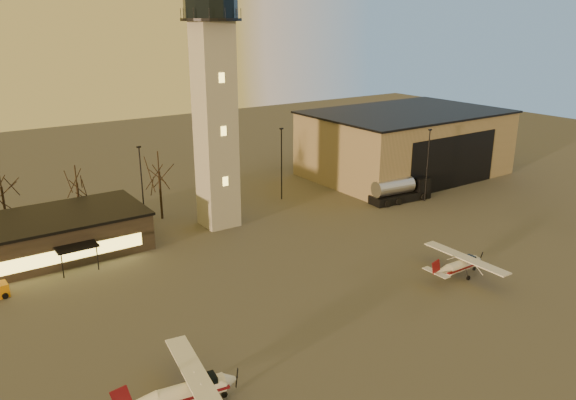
{
  "coord_description": "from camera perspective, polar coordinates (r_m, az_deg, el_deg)",
  "views": [
    {
      "loc": [
        -29.9,
        -28.5,
        24.32
      ],
      "look_at": [
        -1.36,
        13.0,
        7.95
      ],
      "focal_mm": 35.0,
      "sensor_mm": 36.0,
      "label": 1
    }
  ],
  "objects": [
    {
      "name": "ground",
      "position": [
        47.93,
        10.46,
        -12.82
      ],
      "size": [
        220.0,
        220.0,
        0.0
      ],
      "primitive_type": "plane",
      "color": "#423F3D",
      "rests_on": "ground"
    },
    {
      "name": "control_tower",
      "position": [
        66.18,
        -7.53,
        10.91
      ],
      "size": [
        6.8,
        6.8,
        32.6
      ],
      "color": "#A2A099",
      "rests_on": "ground"
    },
    {
      "name": "hangar",
      "position": [
        92.81,
        11.81,
        5.7
      ],
      "size": [
        30.6,
        20.6,
        10.3
      ],
      "color": "#9A8164",
      "rests_on": "ground"
    },
    {
      "name": "terminal",
      "position": [
        64.9,
        -25.38,
        -3.79
      ],
      "size": [
        25.4,
        12.2,
        4.3
      ],
      "color": "black",
      "rests_on": "ground"
    },
    {
      "name": "light_poles",
      "position": [
        69.44,
        -7.18,
        2.06
      ],
      "size": [
        58.5,
        12.25,
        10.14
      ],
      "color": "black",
      "rests_on": "ground"
    },
    {
      "name": "tree_row",
      "position": [
        71.96,
        -20.34,
        2.06
      ],
      "size": [
        37.2,
        9.2,
        8.8
      ],
      "color": "black",
      "rests_on": "ground"
    },
    {
      "name": "cessna_front",
      "position": [
        58.45,
        17.31,
        -6.48
      ],
      "size": [
        7.59,
        9.61,
        2.66
      ],
      "rotation": [
        0.0,
        0.0,
        -0.0
      ],
      "color": "silver",
      "rests_on": "ground"
    },
    {
      "name": "cessna_rear",
      "position": [
        39.16,
        -9.64,
        -18.79
      ],
      "size": [
        8.68,
        10.93,
        3.0
      ],
      "rotation": [
        0.0,
        0.0,
        -0.15
      ],
      "color": "silver",
      "rests_on": "ground"
    },
    {
      "name": "fuel_truck",
      "position": [
        79.45,
        11.31,
        0.83
      ],
      "size": [
        9.32,
        3.67,
        3.38
      ],
      "rotation": [
        0.0,
        0.0,
        -0.09
      ],
      "color": "black",
      "rests_on": "ground"
    }
  ]
}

